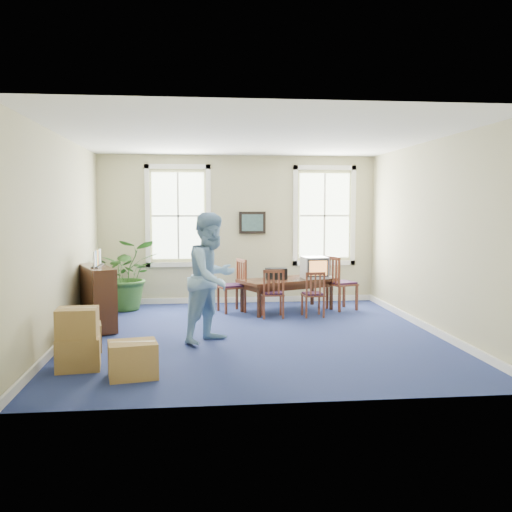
{
  "coord_description": "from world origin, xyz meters",
  "views": [
    {
      "loc": [
        -0.95,
        -9.13,
        2.11
      ],
      "look_at": [
        0.1,
        0.6,
        1.25
      ],
      "focal_mm": 40.0,
      "sensor_mm": 36.0,
      "label": 1
    }
  ],
  "objects": [
    {
      "name": "wall_back",
      "position": [
        0.0,
        3.25,
        1.6
      ],
      "size": [
        6.5,
        0.0,
        6.5
      ],
      "primitive_type": "plane",
      "rotation": [
        1.57,
        0.0,
        0.0
      ],
      "color": "#BAB388",
      "rests_on": "ground"
    },
    {
      "name": "baseboard_left",
      "position": [
        -2.97,
        0.0,
        0.06
      ],
      "size": [
        0.04,
        6.5,
        0.12
      ],
      "primitive_type": "cube",
      "color": "white",
      "rests_on": "ground"
    },
    {
      "name": "wall_right",
      "position": [
        3.0,
        0.0,
        1.6
      ],
      "size": [
        0.0,
        6.5,
        6.5
      ],
      "primitive_type": "plane",
      "rotation": [
        1.57,
        0.0,
        -1.57
      ],
      "color": "#BAB388",
      "rests_on": "ground"
    },
    {
      "name": "baseboard_back",
      "position": [
        0.0,
        3.22,
        0.06
      ],
      "size": [
        6.0,
        0.04,
        0.12
      ],
      "primitive_type": "cube",
      "color": "white",
      "rests_on": "ground"
    },
    {
      "name": "game_console",
      "position": [
        1.72,
        2.12,
        0.67
      ],
      "size": [
        0.19,
        0.22,
        0.05
      ],
      "primitive_type": "cube",
      "rotation": [
        0.0,
        0.0,
        0.21
      ],
      "color": "white",
      "rests_on": "conference_table"
    },
    {
      "name": "ceiling",
      "position": [
        0.0,
        0.0,
        3.2
      ],
      "size": [
        6.5,
        6.5,
        0.0
      ],
      "primitive_type": "plane",
      "rotation": [
        3.14,
        0.0,
        0.0
      ],
      "color": "white",
      "rests_on": "ground"
    },
    {
      "name": "chair_end_right",
      "position": [
        2.02,
        2.12,
        0.55
      ],
      "size": [
        0.64,
        0.64,
        1.1
      ],
      "primitive_type": null,
      "rotation": [
        0.0,
        0.0,
        1.95
      ],
      "color": "brown",
      "rests_on": "ground"
    },
    {
      "name": "crt_tv",
      "position": [
        1.46,
        2.16,
        0.87
      ],
      "size": [
        0.53,
        0.57,
        0.43
      ],
      "primitive_type": null,
      "rotation": [
        0.0,
        0.0,
        0.11
      ],
      "color": "#B7B7BC",
      "rests_on": "conference_table"
    },
    {
      "name": "equipment_bag",
      "position": [
        0.68,
        2.16,
        0.76
      ],
      "size": [
        0.43,
        0.29,
        0.21
      ],
      "primitive_type": "cube",
      "rotation": [
        0.0,
        0.0,
        -0.04
      ],
      "color": "black",
      "rests_on": "conference_table"
    },
    {
      "name": "wall_left",
      "position": [
        -3.0,
        0.0,
        1.6
      ],
      "size": [
        0.0,
        6.5,
        6.5
      ],
      "primitive_type": "plane",
      "rotation": [
        1.57,
        0.0,
        1.57
      ],
      "color": "#BAB388",
      "rests_on": "ground"
    },
    {
      "name": "potted_plant",
      "position": [
        -2.33,
        2.58,
        0.72
      ],
      "size": [
        1.4,
        1.25,
        1.44
      ],
      "primitive_type": "imported",
      "rotation": [
        0.0,
        0.0,
        0.09
      ],
      "color": "#2A541F",
      "rests_on": "ground"
    },
    {
      "name": "window_left",
      "position": [
        -1.3,
        3.23,
        1.9
      ],
      "size": [
        1.4,
        0.12,
        2.2
      ],
      "primitive_type": null,
      "color": "white",
      "rests_on": "ground"
    },
    {
      "name": "chair_near_left",
      "position": [
        0.51,
        1.47,
        0.47
      ],
      "size": [
        0.42,
        0.42,
        0.93
      ],
      "primitive_type": null,
      "rotation": [
        0.0,
        0.0,
        3.13
      ],
      "color": "brown",
      "rests_on": "ground"
    },
    {
      "name": "baseboard_right",
      "position": [
        2.97,
        0.0,
        0.06
      ],
      "size": [
        0.04,
        6.5,
        0.12
      ],
      "primitive_type": "cube",
      "color": "white",
      "rests_on": "ground"
    },
    {
      "name": "wall_picture",
      "position": [
        0.3,
        3.2,
        1.75
      ],
      "size": [
        0.58,
        0.06,
        0.48
      ],
      "primitive_type": null,
      "color": "black",
      "rests_on": "ground"
    },
    {
      "name": "man",
      "position": [
        -0.69,
        -0.37,
        1.01
      ],
      "size": [
        1.22,
        1.24,
        2.01
      ],
      "primitive_type": "imported",
      "rotation": [
        0.0,
        0.0,
        0.83
      ],
      "color": "#7CA8D3",
      "rests_on": "ground"
    },
    {
      "name": "floor",
      "position": [
        0.0,
        0.0,
        0.0
      ],
      "size": [
        6.5,
        6.5,
        0.0
      ],
      "primitive_type": "plane",
      "color": "navy",
      "rests_on": "ground"
    },
    {
      "name": "wall_front",
      "position": [
        0.0,
        -3.25,
        1.6
      ],
      "size": [
        6.5,
        0.0,
        6.5
      ],
      "primitive_type": "plane",
      "rotation": [
        -1.57,
        0.0,
        0.0
      ],
      "color": "#BAB388",
      "rests_on": "ground"
    },
    {
      "name": "brochure_rack",
      "position": [
        -2.61,
        0.81,
        1.21
      ],
      "size": [
        0.32,
        0.69,
        0.3
      ],
      "primitive_type": null,
      "rotation": [
        0.0,
        0.0,
        -0.3
      ],
      "color": "#99999E",
      "rests_on": "credenza"
    },
    {
      "name": "window_right",
      "position": [
        1.9,
        3.23,
        1.9
      ],
      "size": [
        1.4,
        0.12,
        2.2
      ],
      "primitive_type": null,
      "color": "white",
      "rests_on": "ground"
    },
    {
      "name": "cardboard_boxes",
      "position": [
        -2.25,
        -1.6,
        0.42
      ],
      "size": [
        1.67,
        1.67,
        0.84
      ],
      "primitive_type": null,
      "rotation": [
        0.0,
        0.0,
        0.14
      ],
      "color": "#A67C41",
      "rests_on": "ground"
    },
    {
      "name": "conference_table",
      "position": [
        0.9,
        2.12,
        0.33
      ],
      "size": [
        2.1,
        1.56,
        0.65
      ],
      "primitive_type": null,
      "rotation": [
        0.0,
        0.0,
        0.41
      ],
      "color": "#3F2013",
      "rests_on": "ground"
    },
    {
      "name": "chair_end_left",
      "position": [
        -0.23,
        2.12,
        0.53
      ],
      "size": [
        0.6,
        0.6,
        1.05
      ],
      "primitive_type": null,
      "rotation": [
        0.0,
        0.0,
        -1.23
      ],
      "color": "brown",
      "rests_on": "ground"
    },
    {
      "name": "chair_near_right",
      "position": [
        1.29,
        1.47,
        0.44
      ],
      "size": [
        0.41,
        0.41,
        0.87
      ],
      "primitive_type": null,
      "rotation": [
        0.0,
        0.0,
        3.19
      ],
      "color": "brown",
      "rests_on": "ground"
    },
    {
      "name": "credenza",
      "position": [
        -2.63,
        0.81,
        0.53
      ],
      "size": [
        0.85,
        1.39,
        1.06
      ],
      "primitive_type": "cube",
      "rotation": [
        0.0,
        0.0,
        0.37
      ],
      "color": "#3F2013",
      "rests_on": "ground"
    }
  ]
}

